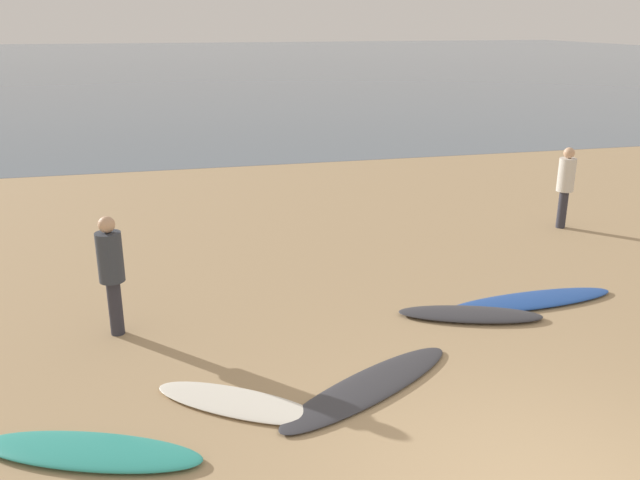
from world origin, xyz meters
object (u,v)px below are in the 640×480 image
surfboard_0 (91,451)px  surfboard_4 (531,300)px  person_1 (566,181)px  surfboard_2 (369,386)px  surfboard_3 (470,314)px  person_0 (111,266)px  surfboard_1 (238,403)px

surfboard_0 → surfboard_4: surfboard_0 is taller
person_1 → surfboard_2: bearing=67.3°
surfboard_2 → person_1: size_ratio=1.62×
surfboard_3 → person_0: bearing=-169.4°
person_0 → surfboard_2: bearing=-72.0°
surfboard_4 → person_1: person_1 is taller
surfboard_4 → person_0: size_ratio=1.65×
surfboard_1 → person_1: (7.09, 4.89, 0.93)m
surfboard_2 → person_0: size_ratio=1.62×
surfboard_0 → surfboard_1: bearing=41.4°
surfboard_2 → surfboard_0: bearing=160.3°
surfboard_3 → surfboard_4: 1.14m
surfboard_0 → surfboard_3: same height
surfboard_3 → person_0: size_ratio=1.23×
surfboard_3 → surfboard_2: bearing=-124.9°
surfboard_1 → person_0: (-1.35, 2.10, 0.93)m
surfboard_1 → surfboard_4: bearing=54.8°
surfboard_4 → person_0: 5.99m
surfboard_0 → surfboard_2: surfboard_0 is taller
surfboard_0 → person_1: person_1 is taller
surfboard_3 → person_1: size_ratio=1.24×
surfboard_1 → surfboard_2: size_ratio=0.75×
surfboard_2 → person_0: person_0 is taller
surfboard_1 → surfboard_4: size_ratio=0.73×
surfboard_0 → surfboard_1: size_ratio=1.13×
person_1 → surfboard_1: bearing=60.6°
surfboard_1 → person_0: person_0 is taller
person_0 → person_1: size_ratio=1.01×
surfboard_3 → surfboard_4: size_ratio=0.74×
person_0 → surfboard_4: bearing=-39.1°
surfboard_2 → surfboard_4: (3.06, 1.72, 0.01)m
surfboard_0 → surfboard_4: size_ratio=0.83×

